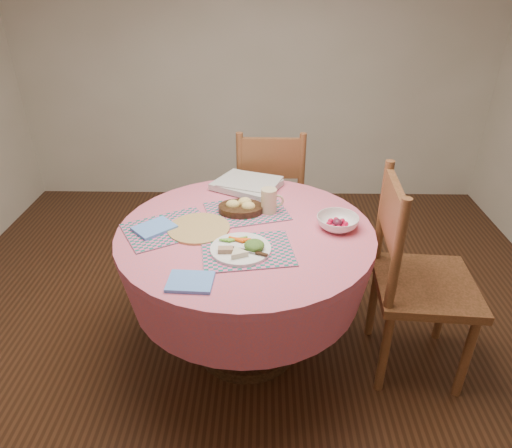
# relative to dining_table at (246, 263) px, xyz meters

# --- Properties ---
(ground) EXTENTS (4.00, 4.00, 0.00)m
(ground) POSITION_rel_dining_table_xyz_m (0.00, 0.00, -0.56)
(ground) COLOR #331C0F
(ground) RESTS_ON ground
(room_envelope) EXTENTS (4.01, 4.01, 2.71)m
(room_envelope) POSITION_rel_dining_table_xyz_m (0.00, 0.00, 1.16)
(room_envelope) COLOR silver
(room_envelope) RESTS_ON ground
(dining_table) EXTENTS (1.24, 1.24, 0.75)m
(dining_table) POSITION_rel_dining_table_xyz_m (0.00, 0.00, 0.00)
(dining_table) COLOR #C95E83
(dining_table) RESTS_ON ground
(chair_right) EXTENTS (0.50, 0.52, 1.06)m
(chair_right) POSITION_rel_dining_table_xyz_m (0.81, -0.09, -0.00)
(chair_right) COLOR brown
(chair_right) RESTS_ON ground
(chair_back) EXTENTS (0.47, 0.45, 1.00)m
(chair_back) POSITION_rel_dining_table_xyz_m (0.13, 0.85, -0.03)
(chair_back) COLOR brown
(chair_back) RESTS_ON ground
(placemat_front) EXTENTS (0.44, 0.36, 0.01)m
(placemat_front) POSITION_rel_dining_table_xyz_m (0.02, -0.20, 0.20)
(placemat_front) COLOR #116253
(placemat_front) RESTS_ON dining_table
(placemat_left) EXTENTS (0.50, 0.46, 0.01)m
(placemat_left) POSITION_rel_dining_table_xyz_m (-0.37, -0.00, 0.20)
(placemat_left) COLOR #116253
(placemat_left) RESTS_ON dining_table
(placemat_back) EXTENTS (0.47, 0.40, 0.01)m
(placemat_back) POSITION_rel_dining_table_xyz_m (-0.00, 0.18, 0.20)
(placemat_back) COLOR #116253
(placemat_back) RESTS_ON dining_table
(wicker_trivet) EXTENTS (0.30, 0.30, 0.01)m
(wicker_trivet) POSITION_rel_dining_table_xyz_m (-0.23, -0.00, 0.20)
(wicker_trivet) COLOR #A88748
(wicker_trivet) RESTS_ON dining_table
(napkin_near) EXTENTS (0.19, 0.15, 0.01)m
(napkin_near) POSITION_rel_dining_table_xyz_m (-0.20, -0.44, 0.20)
(napkin_near) COLOR #5B90EA
(napkin_near) RESTS_ON dining_table
(napkin_far) EXTENTS (0.23, 0.23, 0.01)m
(napkin_far) POSITION_rel_dining_table_xyz_m (-0.44, -0.02, 0.21)
(napkin_far) COLOR #5B90EA
(napkin_far) RESTS_ON placemat_left
(dinner_plate) EXTENTS (0.27, 0.27, 0.05)m
(dinner_plate) POSITION_rel_dining_table_xyz_m (-0.01, -0.20, 0.22)
(dinner_plate) COLOR white
(dinner_plate) RESTS_ON placemat_front
(bread_bowl) EXTENTS (0.23, 0.23, 0.08)m
(bread_bowl) POSITION_rel_dining_table_xyz_m (-0.03, 0.17, 0.23)
(bread_bowl) COLOR black
(bread_bowl) RESTS_ON placemat_back
(latte_mug) EXTENTS (0.12, 0.08, 0.13)m
(latte_mug) POSITION_rel_dining_table_xyz_m (0.11, 0.17, 0.26)
(latte_mug) COLOR #C9B58A
(latte_mug) RESTS_ON placemat_back
(fruit_bowl) EXTENTS (0.26, 0.26, 0.06)m
(fruit_bowl) POSITION_rel_dining_table_xyz_m (0.44, 0.02, 0.23)
(fruit_bowl) COLOR white
(fruit_bowl) RESTS_ON dining_table
(newspaper_stack) EXTENTS (0.43, 0.40, 0.04)m
(newspaper_stack) POSITION_rel_dining_table_xyz_m (-0.01, 0.47, 0.22)
(newspaper_stack) COLOR silver
(newspaper_stack) RESTS_ON dining_table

